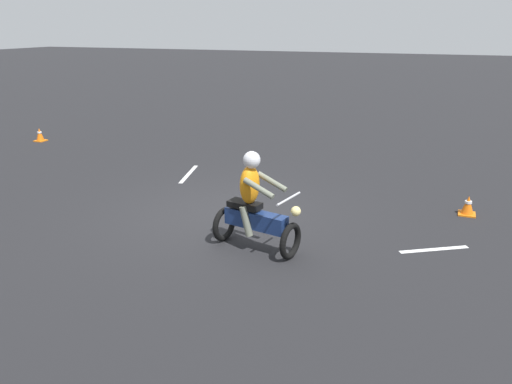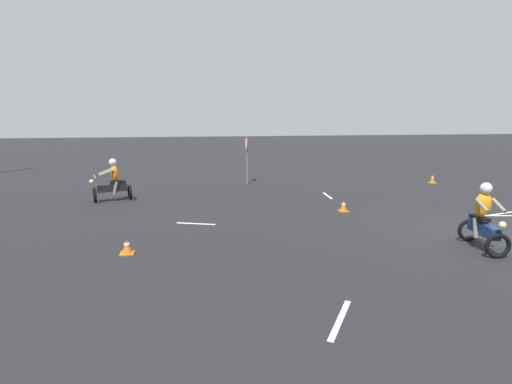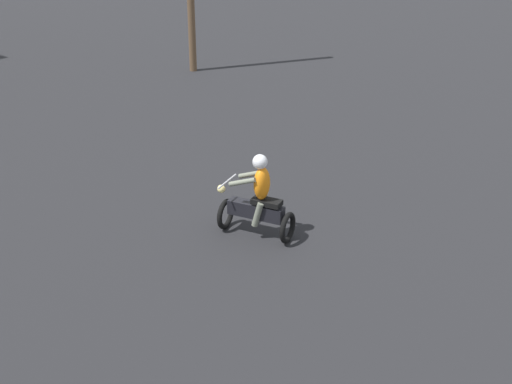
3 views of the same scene
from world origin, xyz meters
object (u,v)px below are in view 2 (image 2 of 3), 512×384
object	(u,v)px
motorcycle_rider_background	(113,183)
traffic_cone_far_right	(343,206)
motorcycle_rider_foreground	(484,220)
traffic_cone_mid_center	(432,179)
stop_sign	(247,150)
traffic_cone_near_right	(127,247)

from	to	relation	value
motorcycle_rider_background	traffic_cone_far_right	bearing A→B (deg)	-127.65
motorcycle_rider_background	traffic_cone_far_right	size ratio (longest dim) A/B	4.53
motorcycle_rider_foreground	motorcycle_rider_background	xyz separation A→B (m)	(7.73, 9.91, 0.00)
motorcycle_rider_background	traffic_cone_far_right	xyz separation A→B (m)	(-3.31, -8.13, -0.55)
motorcycle_rider_foreground	traffic_cone_mid_center	distance (m)	10.62
motorcycle_rider_foreground	motorcycle_rider_background	distance (m)	12.57
motorcycle_rider_foreground	stop_sign	size ratio (longest dim) A/B	0.72
motorcycle_rider_background	traffic_cone_near_right	distance (m)	6.66
stop_sign	traffic_cone_mid_center	world-z (taller)	stop_sign
motorcycle_rider_background	traffic_cone_mid_center	size ratio (longest dim) A/B	3.95
traffic_cone_near_right	traffic_cone_mid_center	size ratio (longest dim) A/B	0.81
traffic_cone_far_right	motorcycle_rider_background	bearing A→B (deg)	67.86
motorcycle_rider_foreground	traffic_cone_near_right	distance (m)	8.71
stop_sign	traffic_cone_mid_center	bearing A→B (deg)	-99.92
motorcycle_rider_foreground	traffic_cone_mid_center	world-z (taller)	motorcycle_rider_foreground
traffic_cone_mid_center	stop_sign	bearing A→B (deg)	80.08
motorcycle_rider_background	traffic_cone_near_right	size ratio (longest dim) A/B	4.88
motorcycle_rider_foreground	traffic_cone_near_right	xyz separation A→B (m)	(1.23, 8.60, -0.56)
motorcycle_rider_foreground	stop_sign	distance (m)	11.73
traffic_cone_near_right	traffic_cone_mid_center	xyz separation A→B (m)	(8.13, -13.59, 0.04)
stop_sign	traffic_cone_near_right	distance (m)	10.81
motorcycle_rider_background	traffic_cone_far_right	world-z (taller)	motorcycle_rider_background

